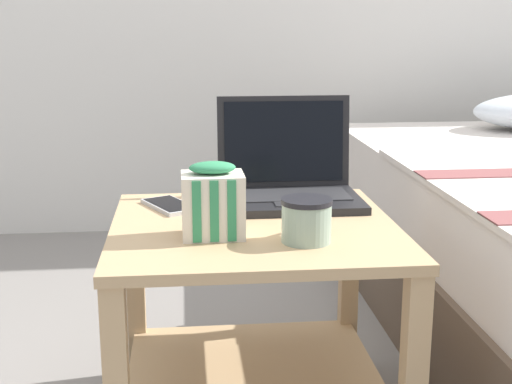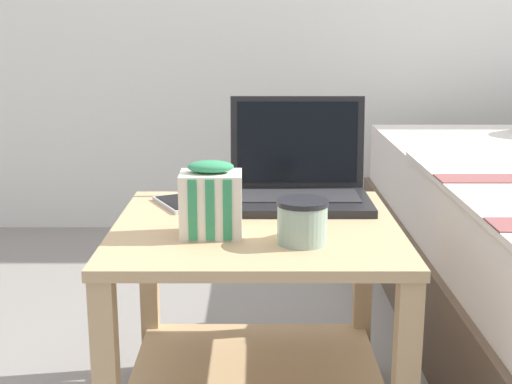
{
  "view_description": "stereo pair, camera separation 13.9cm",
  "coord_description": "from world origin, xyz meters",
  "px_view_note": "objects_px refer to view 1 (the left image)",
  "views": [
    {
      "loc": [
        -0.14,
        -1.44,
        0.9
      ],
      "look_at": [
        0.0,
        -0.04,
        0.56
      ],
      "focal_mm": 50.0,
      "sensor_mm": 36.0,
      "label": 1
    },
    {
      "loc": [
        -0.0,
        -1.45,
        0.9
      ],
      "look_at": [
        0.0,
        -0.04,
        0.56
      ],
      "focal_mm": 50.0,
      "sensor_mm": 36.0,
      "label": 2
    }
  ],
  "objects_px": {
    "snack_bag": "(213,202)",
    "laptop": "(288,181)",
    "mug_front_left": "(307,217)",
    "cell_phone": "(170,205)"
  },
  "relations": [
    {
      "from": "snack_bag",
      "to": "laptop",
      "type": "bearing_deg",
      "value": 54.99
    },
    {
      "from": "laptop",
      "to": "snack_bag",
      "type": "distance_m",
      "value": 0.33
    },
    {
      "from": "laptop",
      "to": "mug_front_left",
      "type": "height_order",
      "value": "laptop"
    },
    {
      "from": "laptop",
      "to": "snack_bag",
      "type": "height_order",
      "value": "laptop"
    },
    {
      "from": "mug_front_left",
      "to": "cell_phone",
      "type": "xyz_separation_m",
      "value": [
        -0.27,
        0.29,
        -0.04
      ]
    },
    {
      "from": "mug_front_left",
      "to": "snack_bag",
      "type": "distance_m",
      "value": 0.19
    },
    {
      "from": "mug_front_left",
      "to": "snack_bag",
      "type": "height_order",
      "value": "snack_bag"
    },
    {
      "from": "mug_front_left",
      "to": "cell_phone",
      "type": "distance_m",
      "value": 0.4
    },
    {
      "from": "mug_front_left",
      "to": "cell_phone",
      "type": "height_order",
      "value": "mug_front_left"
    },
    {
      "from": "laptop",
      "to": "cell_phone",
      "type": "height_order",
      "value": "laptop"
    }
  ]
}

